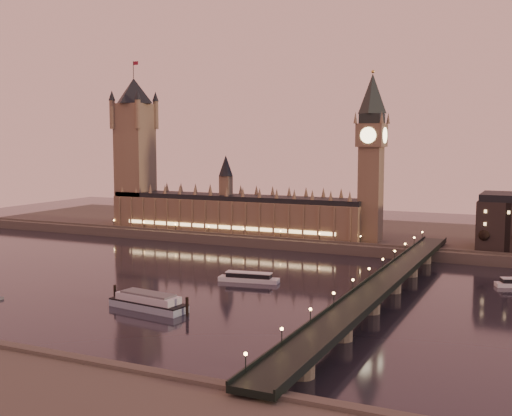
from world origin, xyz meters
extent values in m
plane|color=black|center=(0.00, 0.00, 0.00)|extent=(700.00, 700.00, 0.00)
cube|color=#423D35|center=(30.00, 165.00, 3.00)|extent=(560.00, 130.00, 6.00)
cube|color=brown|center=(-40.00, 121.00, 17.00)|extent=(180.00, 26.00, 22.00)
cube|color=black|center=(-40.00, 121.00, 29.60)|extent=(180.00, 22.00, 3.20)
cube|color=#FFCC7F|center=(-40.00, 107.50, 11.00)|extent=(153.00, 0.25, 2.20)
cube|color=brown|center=(-120.00, 121.00, 50.00)|extent=(22.00, 22.00, 88.00)
cone|color=black|center=(-120.00, 121.00, 103.00)|extent=(31.68, 31.68, 18.00)
cylinder|color=black|center=(-120.00, 121.00, 118.00)|extent=(0.44, 0.44, 12.00)
cube|color=maroon|center=(-117.80, 121.00, 122.50)|extent=(4.00, 0.15, 2.50)
cube|color=brown|center=(54.00, 121.00, 35.00)|extent=(13.00, 13.00, 58.00)
cube|color=brown|center=(54.00, 121.00, 71.00)|extent=(16.00, 16.00, 14.00)
cylinder|color=#FFEAA5|center=(54.00, 112.82, 71.00)|extent=(9.60, 0.35, 9.60)
cylinder|color=#FFEAA5|center=(45.82, 121.00, 71.00)|extent=(0.35, 9.60, 9.60)
cube|color=black|center=(54.00, 121.00, 81.00)|extent=(13.00, 13.00, 6.00)
cone|color=black|center=(54.00, 121.00, 96.00)|extent=(17.68, 17.68, 24.00)
sphere|color=gold|center=(54.00, 121.00, 109.00)|extent=(2.00, 2.00, 2.00)
cube|color=black|center=(92.00, 0.00, 8.00)|extent=(13.00, 260.00, 2.00)
cube|color=black|center=(85.70, 0.00, 9.50)|extent=(0.60, 260.00, 1.00)
cube|color=black|center=(98.30, 0.00, 9.50)|extent=(0.60, 260.00, 1.00)
cylinder|color=black|center=(122.03, 109.00, 10.97)|extent=(0.70, 0.70, 9.95)
sphere|color=black|center=(122.03, 109.00, 16.17)|extent=(6.63, 6.63, 6.63)
cube|color=silver|center=(23.93, 11.09, 1.08)|extent=(30.17, 10.88, 2.17)
cube|color=black|center=(23.93, 11.09, 3.25)|extent=(22.41, 8.55, 2.17)
cube|color=silver|center=(23.93, 11.09, 4.53)|extent=(23.03, 8.90, 0.39)
cube|color=#8FA6B6|center=(8.88, -51.60, 1.40)|extent=(35.56, 14.29, 2.81)
cube|color=black|center=(8.88, -51.60, 3.08)|extent=(35.56, 14.29, 0.54)
cube|color=silver|center=(8.88, -51.60, 4.75)|extent=(28.99, 12.34, 2.81)
cube|color=#595B5E|center=(8.88, -51.60, 6.53)|extent=(24.56, 10.69, 0.76)
cylinder|color=black|center=(-10.38, -47.98, 3.67)|extent=(1.19, 1.19, 7.34)
cylinder|color=black|center=(28.15, -53.22, 3.67)|extent=(1.19, 1.19, 7.34)
camera|label=1|loc=(155.60, -262.94, 68.32)|focal=45.00mm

